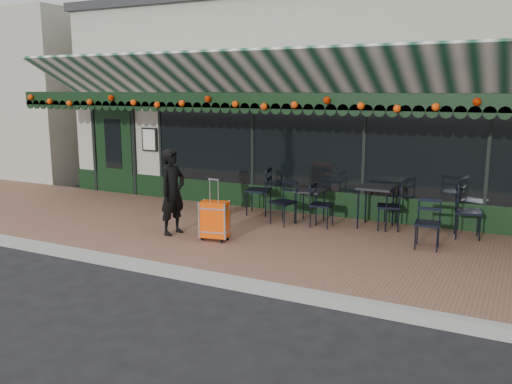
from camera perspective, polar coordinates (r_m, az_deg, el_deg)
The scene contains 15 objects.
ground at distance 7.95m, azimuth -7.12°, elevation -8.89°, with size 80.00×80.00×0.00m, color black.
sidewalk at distance 9.56m, azimuth -0.41°, elevation -4.91°, with size 18.00×4.00×0.15m, color brown.
curb at distance 7.86m, azimuth -7.46°, elevation -8.54°, with size 18.00×0.16×0.15m, color #9E9E99.
restaurant_building at distance 14.64m, azimuth 10.26°, elevation 9.12°, with size 12.00×9.60×4.50m.
neighbor_building_left at distance 22.31m, azimuth -23.96°, elevation 9.24°, with size 12.00×8.00×4.80m, color #B1AC9C.
woman at distance 9.53m, azimuth -8.77°, elevation 0.01°, with size 0.55×0.36×1.50m, color black.
suitcase at distance 9.12m, azimuth -4.39°, elevation -2.97°, with size 0.50×0.34×1.04m.
cafe_table_a at distance 10.14m, azimuth 12.56°, elevation 0.16°, with size 0.62×0.62×0.76m.
cafe_table_b at distance 10.32m, azimuth 5.68°, elevation -0.13°, with size 0.51×0.51×0.63m.
chair_a_left at distance 10.07m, azimuth 13.80°, elevation -1.52°, with size 0.42×0.42×0.84m, color black, non-canonical shape.
chair_a_right at distance 9.91m, azimuth 21.43°, elevation -1.99°, with size 0.45×0.45×0.90m, color black, non-canonical shape.
chair_a_front at distance 9.04m, azimuth 17.64°, elevation -3.23°, with size 0.40×0.40×0.81m, color black, non-canonical shape.
chair_b_left at distance 10.97m, azimuth 0.28°, elevation 0.13°, with size 0.48×0.48×0.96m, color black, non-canonical shape.
chair_b_right at distance 10.06m, azimuth 6.94°, elevation -1.40°, with size 0.40×0.40×0.80m, color black, non-canonical shape.
chair_b_front at distance 10.16m, azimuth 2.90°, elevation -1.12°, with size 0.42×0.42×0.83m, color black, non-canonical shape.
Camera 1 is at (4.23, -6.18, 2.67)m, focal length 38.00 mm.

